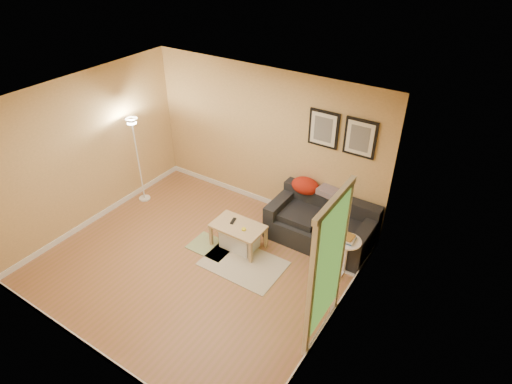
# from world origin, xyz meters

# --- Properties ---
(floor) EXTENTS (4.50, 4.50, 0.00)m
(floor) POSITION_xyz_m (0.00, 0.00, 0.00)
(floor) COLOR #A16445
(floor) RESTS_ON ground
(ceiling) EXTENTS (4.50, 4.50, 0.00)m
(ceiling) POSITION_xyz_m (0.00, 0.00, 2.60)
(ceiling) COLOR white
(ceiling) RESTS_ON wall_back
(wall_back) EXTENTS (4.50, 0.00, 4.50)m
(wall_back) POSITION_xyz_m (0.00, 2.00, 1.30)
(wall_back) COLOR #DBB070
(wall_back) RESTS_ON ground
(wall_front) EXTENTS (4.50, 0.00, 4.50)m
(wall_front) POSITION_xyz_m (0.00, -2.00, 1.30)
(wall_front) COLOR #DBB070
(wall_front) RESTS_ON ground
(wall_left) EXTENTS (0.00, 4.00, 4.00)m
(wall_left) POSITION_xyz_m (-2.25, 0.00, 1.30)
(wall_left) COLOR #DBB070
(wall_left) RESTS_ON ground
(wall_right) EXTENTS (0.00, 4.00, 4.00)m
(wall_right) POSITION_xyz_m (2.25, 0.00, 1.30)
(wall_right) COLOR #DBB070
(wall_right) RESTS_ON ground
(baseboard_back) EXTENTS (4.50, 0.02, 0.10)m
(baseboard_back) POSITION_xyz_m (0.00, 1.99, 0.05)
(baseboard_back) COLOR white
(baseboard_back) RESTS_ON ground
(baseboard_front) EXTENTS (4.50, 0.02, 0.10)m
(baseboard_front) POSITION_xyz_m (0.00, -1.99, 0.05)
(baseboard_front) COLOR white
(baseboard_front) RESTS_ON ground
(baseboard_left) EXTENTS (0.02, 4.00, 0.10)m
(baseboard_left) POSITION_xyz_m (-2.24, 0.00, 0.05)
(baseboard_left) COLOR white
(baseboard_left) RESTS_ON ground
(baseboard_right) EXTENTS (0.02, 4.00, 0.10)m
(baseboard_right) POSITION_xyz_m (2.24, 0.00, 0.05)
(baseboard_right) COLOR white
(baseboard_right) RESTS_ON ground
(sofa) EXTENTS (1.70, 0.90, 0.75)m
(sofa) POSITION_xyz_m (1.38, 1.53, 0.38)
(sofa) COLOR black
(sofa) RESTS_ON ground
(red_throw) EXTENTS (0.48, 0.36, 0.28)m
(red_throw) POSITION_xyz_m (0.91, 1.83, 0.77)
(red_throw) COLOR #B32A10
(red_throw) RESTS_ON sofa
(plaid_throw) EXTENTS (0.45, 0.32, 0.10)m
(plaid_throw) POSITION_xyz_m (1.36, 1.85, 0.78)
(plaid_throw) COLOR #A57260
(plaid_throw) RESTS_ON sofa
(framed_print_left) EXTENTS (0.50, 0.04, 0.60)m
(framed_print_left) POSITION_xyz_m (1.08, 1.98, 1.80)
(framed_print_left) COLOR black
(framed_print_left) RESTS_ON wall_back
(framed_print_right) EXTENTS (0.50, 0.04, 0.60)m
(framed_print_right) POSITION_xyz_m (1.68, 1.98, 1.80)
(framed_print_right) COLOR black
(framed_print_right) RESTS_ON wall_back
(area_rug) EXTENTS (1.25, 0.85, 0.01)m
(area_rug) POSITION_xyz_m (0.63, 0.36, 0.01)
(area_rug) COLOR beige
(area_rug) RESTS_ON ground
(green_runner) EXTENTS (0.70, 0.50, 0.01)m
(green_runner) POSITION_xyz_m (-0.05, 0.40, 0.01)
(green_runner) COLOR #668C4C
(green_runner) RESTS_ON ground
(coffee_table) EXTENTS (0.89, 0.59, 0.42)m
(coffee_table) POSITION_xyz_m (0.32, 0.67, 0.21)
(coffee_table) COLOR tan
(coffee_table) RESTS_ON ground
(remote_control) EXTENTS (0.09, 0.17, 0.02)m
(remote_control) POSITION_xyz_m (0.19, 0.72, 0.43)
(remote_control) COLOR black
(remote_control) RESTS_ON coffee_table
(tape_roll) EXTENTS (0.07, 0.07, 0.03)m
(tape_roll) POSITION_xyz_m (0.46, 0.63, 0.44)
(tape_roll) COLOR yellow
(tape_roll) RESTS_ON coffee_table
(storage_bin) EXTENTS (0.57, 0.42, 0.35)m
(storage_bin) POSITION_xyz_m (0.35, 0.67, 0.18)
(storage_bin) COLOR white
(storage_bin) RESTS_ON ground
(side_table) EXTENTS (0.40, 0.40, 0.62)m
(side_table) POSITION_xyz_m (2.02, 1.05, 0.31)
(side_table) COLOR white
(side_table) RESTS_ON ground
(book_stack) EXTENTS (0.21, 0.25, 0.07)m
(book_stack) POSITION_xyz_m (2.02, 1.06, 0.65)
(book_stack) COLOR #2F5B8F
(book_stack) RESTS_ON side_table
(floor_lamp) EXTENTS (0.22, 0.22, 1.67)m
(floor_lamp) POSITION_xyz_m (-2.00, 0.83, 0.79)
(floor_lamp) COLOR white
(floor_lamp) RESTS_ON ground
(doorway) EXTENTS (0.12, 1.01, 2.13)m
(doorway) POSITION_xyz_m (2.20, -0.15, 1.02)
(doorway) COLOR white
(doorway) RESTS_ON ground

